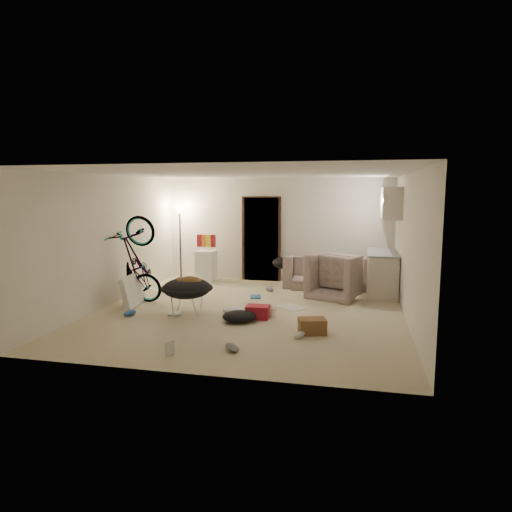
% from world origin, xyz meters
% --- Properties ---
extents(floor, '(5.50, 6.00, 0.02)m').
position_xyz_m(floor, '(0.00, 0.00, -0.01)').
color(floor, beige).
rests_on(floor, ground).
extents(ceiling, '(5.50, 6.00, 0.02)m').
position_xyz_m(ceiling, '(0.00, 0.00, 2.51)').
color(ceiling, white).
rests_on(ceiling, wall_back).
extents(wall_back, '(5.50, 0.02, 2.50)m').
position_xyz_m(wall_back, '(0.00, 3.01, 1.25)').
color(wall_back, silver).
rests_on(wall_back, floor).
extents(wall_front, '(5.50, 0.02, 2.50)m').
position_xyz_m(wall_front, '(0.00, -3.01, 1.25)').
color(wall_front, silver).
rests_on(wall_front, floor).
extents(wall_left, '(0.02, 6.00, 2.50)m').
position_xyz_m(wall_left, '(-2.76, 0.00, 1.25)').
color(wall_left, silver).
rests_on(wall_left, floor).
extents(wall_right, '(0.02, 6.00, 2.50)m').
position_xyz_m(wall_right, '(2.76, 0.00, 1.25)').
color(wall_right, silver).
rests_on(wall_right, floor).
extents(doorway, '(0.85, 0.10, 2.04)m').
position_xyz_m(doorway, '(-0.40, 2.97, 1.02)').
color(doorway, black).
rests_on(doorway, floor).
extents(door_trim, '(0.97, 0.04, 2.10)m').
position_xyz_m(door_trim, '(-0.40, 2.94, 1.02)').
color(door_trim, '#341D12').
rests_on(door_trim, floor).
extents(floor_lamp, '(0.28, 0.28, 1.81)m').
position_xyz_m(floor_lamp, '(-2.40, 2.65, 1.31)').
color(floor_lamp, black).
rests_on(floor_lamp, floor).
extents(kitchen_counter, '(0.60, 1.50, 0.88)m').
position_xyz_m(kitchen_counter, '(2.43, 2.00, 0.44)').
color(kitchen_counter, beige).
rests_on(kitchen_counter, floor).
extents(counter_top, '(0.64, 1.54, 0.04)m').
position_xyz_m(counter_top, '(2.43, 2.00, 0.90)').
color(counter_top, gray).
rests_on(counter_top, kitchen_counter).
extents(kitchen_uppers, '(0.38, 1.40, 0.65)m').
position_xyz_m(kitchen_uppers, '(2.56, 2.00, 1.95)').
color(kitchen_uppers, beige).
rests_on(kitchen_uppers, wall_right).
extents(sofa, '(1.89, 0.76, 0.55)m').
position_xyz_m(sofa, '(1.21, 2.45, 0.27)').
color(sofa, '#3E453D').
rests_on(sofa, floor).
extents(armchair, '(1.32, 1.26, 0.68)m').
position_xyz_m(armchair, '(1.60, 1.61, 0.34)').
color(armchair, '#3E453D').
rests_on(armchair, floor).
extents(bicycle, '(1.78, 0.80, 1.02)m').
position_xyz_m(bicycle, '(-2.30, 0.14, 0.46)').
color(bicycle, black).
rests_on(bicycle, floor).
extents(book_asset, '(0.25, 0.23, 0.02)m').
position_xyz_m(book_asset, '(-0.53, -2.55, 0.01)').
color(book_asset, maroon).
rests_on(book_asset, floor).
extents(mini_fridge, '(0.45, 0.45, 0.75)m').
position_xyz_m(mini_fridge, '(-1.70, 2.55, 0.38)').
color(mini_fridge, white).
rests_on(mini_fridge, floor).
extents(snack_box_0, '(0.11, 0.08, 0.30)m').
position_xyz_m(snack_box_0, '(-1.87, 2.55, 1.00)').
color(snack_box_0, maroon).
rests_on(snack_box_0, mini_fridge).
extents(snack_box_1, '(0.11, 0.08, 0.30)m').
position_xyz_m(snack_box_1, '(-1.75, 2.55, 1.00)').
color(snack_box_1, orange).
rests_on(snack_box_1, mini_fridge).
extents(snack_box_2, '(0.10, 0.08, 0.30)m').
position_xyz_m(snack_box_2, '(-1.63, 2.55, 1.00)').
color(snack_box_2, yellow).
rests_on(snack_box_2, mini_fridge).
extents(snack_box_3, '(0.11, 0.09, 0.30)m').
position_xyz_m(snack_box_3, '(-1.51, 2.55, 1.00)').
color(snack_box_3, maroon).
rests_on(snack_box_3, mini_fridge).
extents(saucer_chair, '(0.93, 0.93, 0.66)m').
position_xyz_m(saucer_chair, '(-1.04, -0.45, 0.39)').
color(saucer_chair, silver).
rests_on(saucer_chair, floor).
extents(hoodie, '(0.61, 0.57, 0.22)m').
position_xyz_m(hoodie, '(-0.99, -0.48, 0.59)').
color(hoodie, brown).
rests_on(hoodie, saucer_chair).
extents(sofa_drape, '(0.61, 0.53, 0.28)m').
position_xyz_m(sofa_drape, '(0.26, 2.45, 0.54)').
color(sofa_drape, black).
rests_on(sofa_drape, sofa).
extents(tv_box, '(0.33, 0.91, 0.60)m').
position_xyz_m(tv_box, '(-2.30, -0.06, 0.29)').
color(tv_box, silver).
rests_on(tv_box, floor).
extents(drink_case_a, '(0.48, 0.40, 0.24)m').
position_xyz_m(drink_case_a, '(1.26, -1.08, 0.12)').
color(drink_case_a, brown).
rests_on(drink_case_a, floor).
extents(drink_case_b, '(0.41, 0.31, 0.23)m').
position_xyz_m(drink_case_b, '(0.25, -0.44, 0.11)').
color(drink_case_b, maroon).
rests_on(drink_case_b, floor).
extents(juicer, '(0.15, 0.15, 0.22)m').
position_xyz_m(juicer, '(0.46, -0.26, 0.09)').
color(juicer, white).
rests_on(juicer, floor).
extents(newspaper, '(0.68, 0.66, 0.01)m').
position_xyz_m(newspaper, '(0.71, 0.46, 0.00)').
color(newspaper, beige).
rests_on(newspaper, floor).
extents(book_blue, '(0.27, 0.32, 0.03)m').
position_xyz_m(book_blue, '(-0.13, 1.11, 0.01)').
color(book_blue, '#2E62A8').
rests_on(book_blue, floor).
extents(book_white, '(0.24, 0.29, 0.02)m').
position_xyz_m(book_white, '(-1.25, -0.50, 0.01)').
color(book_white, silver).
rests_on(book_white, floor).
extents(shoe_0, '(0.30, 0.13, 0.11)m').
position_xyz_m(shoe_0, '(0.72, 2.31, 0.05)').
color(shoe_0, '#2E62A8').
rests_on(shoe_0, floor).
extents(shoe_1, '(0.29, 0.29, 0.11)m').
position_xyz_m(shoe_1, '(0.04, 1.76, 0.05)').
color(shoe_1, slate).
rests_on(shoe_1, floor).
extents(shoe_2, '(0.20, 0.30, 0.10)m').
position_xyz_m(shoe_2, '(-1.99, -0.77, 0.05)').
color(shoe_2, '#2E62A8').
rests_on(shoe_2, floor).
extents(shoe_3, '(0.30, 0.29, 0.11)m').
position_xyz_m(shoe_3, '(0.26, -2.13, 0.06)').
color(shoe_3, slate).
rests_on(shoe_3, floor).
extents(shoe_4, '(0.21, 0.27, 0.09)m').
position_xyz_m(shoe_4, '(1.09, -1.34, 0.05)').
color(shoe_4, white).
rests_on(shoe_4, floor).
extents(clothes_lump_a, '(0.71, 0.66, 0.18)m').
position_xyz_m(clothes_lump_a, '(-0.01, -0.71, 0.09)').
color(clothes_lump_a, black).
rests_on(clothes_lump_a, floor).
extents(clothes_lump_c, '(0.49, 0.44, 0.13)m').
position_xyz_m(clothes_lump_c, '(-0.22, -0.25, 0.07)').
color(clothes_lump_c, silver).
rests_on(clothes_lump_c, floor).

